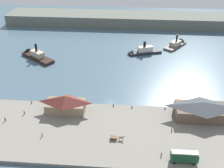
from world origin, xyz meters
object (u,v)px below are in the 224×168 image
Objects in this scene: pedestrian_near_west_shed at (42,135)px; street_tram at (184,156)px; ferry_shed_east_terminal at (203,110)px; pedestrian_near_cart at (161,154)px; pedestrian_by_tram at (5,119)px; ferry_outer_harbor at (177,44)px; mooring_post_center_west at (132,107)px; ferry_approaching_east at (142,51)px; ferry_shed_customs_shed at (65,104)px; pedestrian_walking_west at (172,129)px; horse_cart at (117,138)px; ferry_departing_north at (35,55)px; pedestrian_standing_center at (24,112)px; mooring_post_center_east at (113,105)px; mooring_post_west at (165,108)px; mooring_post_east at (32,102)px.

street_tram is at bearing -9.64° from pedestrian_near_west_shed.
ferry_shed_east_terminal reaches higher than street_tram.
pedestrian_near_cart is at bearing -127.77° from ferry_shed_east_terminal.
pedestrian_by_tram is 118.59m from ferry_outer_harbor.
mooring_post_center_west is at bearing 120.87° from street_tram.
mooring_post_center_west is (-28.70, 4.34, -3.31)m from ferry_shed_east_terminal.
pedestrian_by_tram is at bearing -127.47° from ferry_approaching_east.
pedestrian_walking_west is at bearing -12.32° from ferry_shed_customs_shed.
pedestrian_near_west_shed is at bearing -178.96° from horse_cart.
pedestrian_by_tram is 52.76m from mooring_post_center_west.
ferry_shed_customs_shed is 10.86× the size of pedestrian_near_cart.
ferry_approaching_east reaches higher than pedestrian_near_cart.
ferry_shed_east_terminal is 0.92× the size of ferry_departing_north.
pedestrian_near_west_shed is at bearing -48.52° from pedestrian_standing_center.
pedestrian_by_tram is at bearing -139.43° from pedestrian_standing_center.
pedestrian_by_tram reaches higher than mooring_post_center_east.
ferry_departing_north is at bearing 136.51° from mooring_post_center_east.
mooring_post_center_west is at bearing -178.41° from mooring_post_west.
mooring_post_west is (65.26, 13.68, -0.35)m from pedestrian_by_tram.
ferry_departing_north is at bearing 140.34° from mooring_post_center_west.
pedestrian_standing_center is 1.95× the size of mooring_post_east.
ferry_departing_north is (-51.19, 48.57, -0.13)m from mooring_post_center_east.
pedestrian_walking_west is at bearing -0.72° from pedestrian_by_tram.
horse_cart reaches higher than mooring_post_center_west.
pedestrian_near_cart is (38.61, -23.02, -3.17)m from ferry_shed_customs_shed.
mooring_post_east is 0.05× the size of ferry_outer_harbor.
horse_cart is 6.16× the size of mooring_post_west.
pedestrian_standing_center is at bearing 131.48° from pedestrian_near_west_shed.
ferry_departing_north is at bearing 132.34° from pedestrian_near_cart.
ferry_shed_east_terminal is 73.49m from mooring_post_east.
horse_cart is 0.28× the size of ferry_outer_harbor.
mooring_post_west is 0.04× the size of ferry_approaching_east.
street_tram is 5.20× the size of pedestrian_standing_center.
ferry_outer_harbor is (-0.40, 79.17, -3.74)m from ferry_shed_east_terminal.
pedestrian_walking_west is 0.06× the size of ferry_departing_north.
street_tram is at bearing -13.57° from pedestrian_by_tram.
horse_cart is 17.42m from pedestrian_near_cart.
ferry_shed_east_terminal is 24.90× the size of mooring_post_west.
pedestrian_standing_center is 1.95× the size of mooring_post_center_east.
street_tram is 30.61m from mooring_post_west.
mooring_post_west is at bearing 8.16° from pedestrian_standing_center.
ferry_approaching_east is (38.25, 80.89, -0.39)m from pedestrian_near_west_shed.
pedestrian_by_tram is at bearing 166.92° from pedestrian_near_cart.
pedestrian_standing_center is (-60.57, 6.03, 0.11)m from pedestrian_walking_west.
pedestrian_near_west_shed is at bearing -139.10° from mooring_post_center_east.
ferry_approaching_east is at bearing 85.34° from mooring_post_center_west.
ferry_approaching_east is (32.82, 64.29, -3.48)m from ferry_shed_customs_shed.
ferry_shed_customs_shed is 9.40× the size of pedestrian_standing_center.
ferry_shed_east_terminal reaches higher than mooring_post_east.
mooring_post_west is at bearing 24.42° from pedestrian_near_west_shed.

